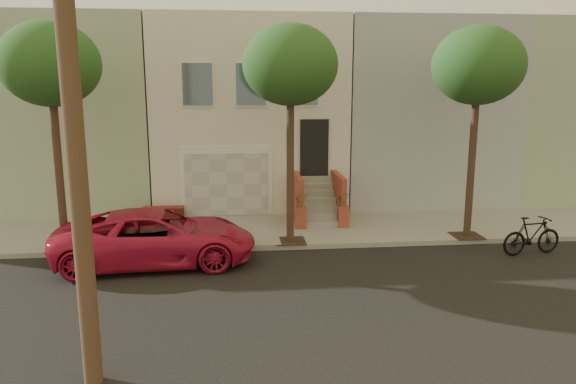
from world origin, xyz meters
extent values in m
plane|color=black|center=(0.00, 0.00, 0.00)|extent=(90.00, 90.00, 0.00)
cube|color=gray|center=(0.00, 5.35, 0.07)|extent=(40.00, 3.70, 0.15)
cube|color=#BCB1A0|center=(0.00, 11.20, 3.65)|extent=(7.00, 8.00, 7.00)
cube|color=gray|center=(-6.80, 11.20, 3.65)|extent=(6.50, 8.00, 7.00)
cube|color=#92959A|center=(6.80, 11.20, 3.65)|extent=(6.50, 8.00, 7.00)
cube|color=gray|center=(13.30, 11.20, 3.65)|extent=(6.50, 8.00, 7.00)
cube|color=silver|center=(-0.90, 7.22, 1.40)|extent=(3.20, 0.12, 2.50)
cube|color=#B9B8B4|center=(-0.90, 7.16, 1.30)|extent=(2.90, 0.06, 2.20)
cube|color=gray|center=(-0.90, 5.35, 0.16)|extent=(3.20, 3.70, 0.02)
cube|color=maroon|center=(-3.10, 6.90, 0.37)|extent=(1.40, 0.45, 0.44)
cube|color=black|center=(2.20, 7.17, 2.55)|extent=(1.00, 0.06, 2.00)
cube|color=#3F4751|center=(-1.80, 7.17, 4.75)|extent=(1.00, 0.06, 1.40)
cube|color=silver|center=(-1.80, 7.19, 4.75)|extent=(1.15, 0.05, 1.55)
cube|color=#3F4751|center=(0.00, 7.17, 4.75)|extent=(1.00, 0.06, 1.40)
cube|color=silver|center=(0.00, 7.19, 4.75)|extent=(1.15, 0.05, 1.55)
cube|color=#3F4751|center=(1.80, 7.17, 4.75)|extent=(1.00, 0.06, 1.40)
cube|color=silver|center=(1.80, 7.19, 4.75)|extent=(1.15, 0.05, 1.55)
cube|color=gray|center=(2.20, 5.38, 0.25)|extent=(1.20, 0.28, 0.20)
cube|color=gray|center=(2.20, 5.66, 0.45)|extent=(1.20, 0.28, 0.20)
cube|color=gray|center=(2.20, 5.94, 0.65)|extent=(1.20, 0.28, 0.20)
cube|color=gray|center=(2.20, 6.22, 0.85)|extent=(1.20, 0.28, 0.20)
cube|color=gray|center=(2.20, 6.50, 1.05)|extent=(1.20, 0.28, 0.20)
cube|color=gray|center=(2.20, 6.78, 1.25)|extent=(1.20, 0.28, 0.20)
cube|color=gray|center=(2.20, 7.06, 1.45)|extent=(1.20, 0.28, 0.20)
cube|color=brown|center=(1.50, 6.22, 0.95)|extent=(0.18, 1.96, 1.60)
cube|color=brown|center=(2.90, 6.22, 0.95)|extent=(0.18, 1.96, 1.60)
cube|color=brown|center=(1.50, 5.34, 0.50)|extent=(0.35, 0.35, 0.70)
imported|color=#1B4117|center=(1.50, 5.34, 1.07)|extent=(0.40, 0.35, 0.45)
cube|color=brown|center=(2.90, 5.34, 0.50)|extent=(0.35, 0.35, 0.70)
imported|color=#1B4117|center=(2.90, 5.34, 1.07)|extent=(0.41, 0.35, 0.45)
cube|color=#2D2116|center=(-5.50, 3.90, 0.15)|extent=(0.90, 0.90, 0.02)
cylinder|color=#382219|center=(-5.50, 3.90, 2.25)|extent=(0.22, 0.22, 4.20)
ellipsoid|color=#1B4117|center=(-5.50, 3.90, 5.30)|extent=(2.70, 2.57, 2.29)
cube|color=#2D2116|center=(1.00, 3.90, 0.15)|extent=(0.90, 0.90, 0.02)
cylinder|color=#382219|center=(1.00, 3.90, 2.25)|extent=(0.22, 0.22, 4.20)
ellipsoid|color=#1B4117|center=(1.00, 3.90, 5.30)|extent=(2.70, 2.57, 2.29)
cube|color=#2D2116|center=(6.50, 3.90, 0.15)|extent=(0.90, 0.90, 0.02)
cylinder|color=#382219|center=(6.50, 3.90, 2.25)|extent=(0.22, 0.22, 4.20)
ellipsoid|color=#1B4117|center=(6.50, 3.90, 5.30)|extent=(2.70, 2.57, 2.29)
cylinder|color=#462F20|center=(-3.00, -3.20, 5.00)|extent=(0.30, 0.30, 10.00)
imported|color=#BD173B|center=(-2.75, 2.70, 0.74)|extent=(5.44, 2.78, 1.47)
imported|color=black|center=(7.74, 2.40, 0.56)|extent=(1.91, 0.80, 1.11)
camera|label=1|loc=(-0.64, -11.52, 4.83)|focal=33.62mm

